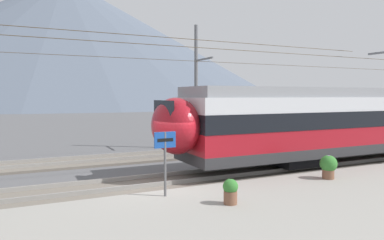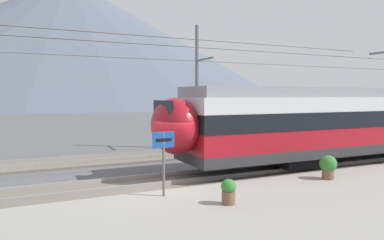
% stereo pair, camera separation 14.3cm
% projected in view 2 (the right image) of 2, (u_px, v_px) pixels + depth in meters
% --- Properties ---
extents(ground_plane, '(400.00, 400.00, 0.00)m').
position_uv_depth(ground_plane, '(161.00, 192.00, 12.93)').
color(ground_plane, '#565659').
extents(platform_slab, '(120.00, 8.48, 0.33)m').
position_uv_depth(platform_slab, '(237.00, 239.00, 8.31)').
color(platform_slab, gray).
rests_on(platform_slab, ground).
extents(track_near, '(120.00, 3.00, 0.28)m').
position_uv_depth(track_near, '(151.00, 183.00, 13.96)').
color(track_near, '#6B6359').
rests_on(track_near, ground).
extents(track_far, '(120.00, 3.00, 0.28)m').
position_uv_depth(track_far, '(116.00, 159.00, 19.33)').
color(track_far, '#6B6359').
rests_on(track_far, ground).
extents(catenary_mast_far_side, '(44.38, 2.37, 8.04)m').
position_uv_depth(catenary_mast_far_side, '(198.00, 85.00, 23.26)').
color(catenary_mast_far_side, slate).
rests_on(catenary_mast_far_side, ground).
extents(platform_sign, '(0.70, 0.08, 2.03)m').
position_uv_depth(platform_sign, '(164.00, 149.00, 11.18)').
color(platform_sign, '#59595B').
rests_on(platform_sign, platform_slab).
extents(potted_plant_platform_edge, '(0.45, 0.45, 0.74)m').
position_uv_depth(potted_plant_platform_edge, '(229.00, 190.00, 10.41)').
color(potted_plant_platform_edge, brown).
rests_on(potted_plant_platform_edge, platform_slab).
extents(potted_plant_by_shelter, '(0.64, 0.64, 0.90)m').
position_uv_depth(potted_plant_by_shelter, '(328.00, 165.00, 13.55)').
color(potted_plant_by_shelter, brown).
rests_on(potted_plant_by_shelter, platform_slab).
extents(mountain_central_peak, '(195.29, 195.29, 55.49)m').
position_uv_depth(mountain_central_peak, '(69.00, 42.00, 161.11)').
color(mountain_central_peak, '#515B6B').
rests_on(mountain_central_peak, ground).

